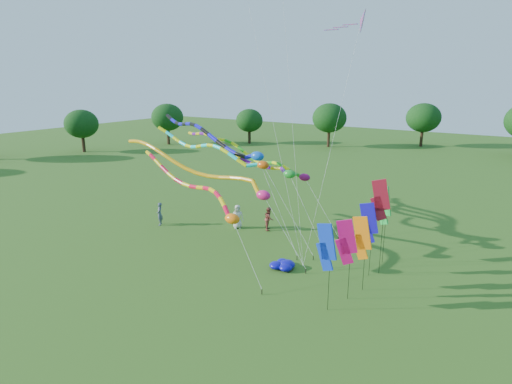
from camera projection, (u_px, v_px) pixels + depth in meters
The scene contains 19 objects.
ground at pixel (230, 286), 23.76m from camera, with size 160.00×160.00×0.00m, color #255A18.
tree_ring at pixel (173, 209), 18.54m from camera, with size 118.23×116.08×9.47m.
tube_kite_red at pixel (198, 190), 27.75m from camera, with size 13.72×5.30×6.34m.
tube_kite_orange at pixel (205, 171), 29.28m from camera, with size 16.59×1.99×7.22m.
tube_kite_purple at pixel (242, 154), 30.63m from camera, with size 15.03×4.75×7.72m.
tube_kite_blue at pixel (214, 138), 32.00m from camera, with size 16.05×5.62×8.61m.
tube_kite_cyan at pixel (220, 152), 29.45m from camera, with size 13.36×1.34×8.07m.
tube_kite_green at pixel (271, 163), 33.85m from camera, with size 12.54×2.93×6.61m.
delta_kite_high_c at pixel (361, 21), 24.21m from camera, with size 3.03×4.51×15.08m.
banner_pole_magenta_a at pixel (346, 242), 21.66m from camera, with size 1.12×0.48×4.40m.
banner_pole_blue_a at pixel (326, 247), 20.65m from camera, with size 1.16×0.24×4.54m.
banner_pole_blue_b at pixel (368, 223), 24.37m from camera, with size 1.16×0.23×4.44m.
banner_pole_green at pixel (384, 206), 26.04m from camera, with size 1.09×0.56×4.94m.
banner_pole_red at pixel (380, 200), 24.23m from camera, with size 1.11×0.49×5.76m.
banner_pole_orange at pixel (361, 238), 22.72m from camera, with size 1.16×0.12×4.22m.
blue_nylon_heap at pixel (284, 264), 26.01m from camera, with size 1.73×1.57×0.52m.
person_a at pixel (238, 217), 32.75m from camera, with size 0.90×0.58×1.84m, color beige.
person_b at pixel (160, 214), 33.43m from camera, with size 0.66×0.43×1.81m, color #434D5E.
person_c at pixel (269, 219), 32.40m from camera, with size 0.86×0.67×1.77m, color brown.
Camera 1 is at (13.05, -17.27, 11.21)m, focal length 30.00 mm.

